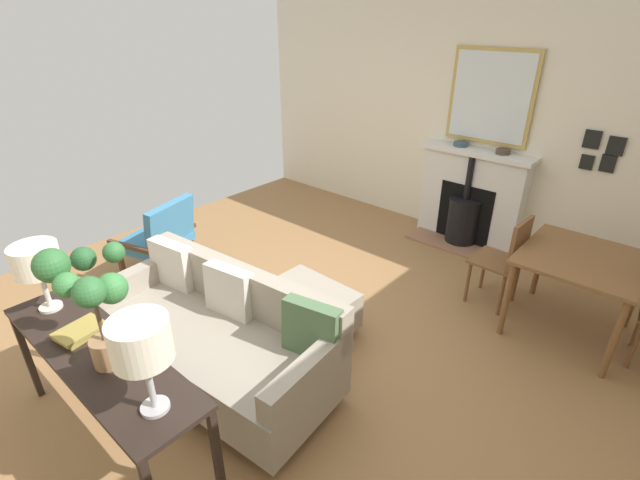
{
  "coord_description": "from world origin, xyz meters",
  "views": [
    {
      "loc": [
        2.13,
        2.3,
        2.47
      ],
      "look_at": [
        -0.69,
        -0.18,
        0.57
      ],
      "focal_mm": 25.51,
      "sensor_mm": 36.0,
      "label": 1
    }
  ],
  "objects_px": {
    "mantel_bowl_near": "(461,144)",
    "console_table": "(99,362)",
    "armchair_accent": "(161,235)",
    "book_stack": "(79,332)",
    "sofa": "(217,336)",
    "fireplace": "(469,202)",
    "table_lamp_near_end": "(36,261)",
    "dining_chair_near_fireplace": "(507,256)",
    "dining_table": "(581,267)",
    "potted_plant": "(87,291)",
    "mantel_bowl_far": "(503,151)",
    "ottoman": "(308,307)",
    "table_lamp_far_end": "(141,343)"
  },
  "relations": [
    {
      "from": "table_lamp_near_end",
      "to": "dining_chair_near_fireplace",
      "type": "bearing_deg",
      "value": 149.25
    },
    {
      "from": "console_table",
      "to": "table_lamp_far_end",
      "type": "relative_size",
      "value": 3.23
    },
    {
      "from": "console_table",
      "to": "book_stack",
      "type": "height_order",
      "value": "book_stack"
    },
    {
      "from": "sofa",
      "to": "console_table",
      "type": "height_order",
      "value": "sofa"
    },
    {
      "from": "armchair_accent",
      "to": "dining_chair_near_fireplace",
      "type": "height_order",
      "value": "dining_chair_near_fireplace"
    },
    {
      "from": "mantel_bowl_near",
      "to": "dining_table",
      "type": "relative_size",
      "value": 0.18
    },
    {
      "from": "mantel_bowl_near",
      "to": "mantel_bowl_far",
      "type": "bearing_deg",
      "value": 90.0
    },
    {
      "from": "sofa",
      "to": "potted_plant",
      "type": "height_order",
      "value": "potted_plant"
    },
    {
      "from": "dining_table",
      "to": "ottoman",
      "type": "bearing_deg",
      "value": -48.27
    },
    {
      "from": "fireplace",
      "to": "ottoman",
      "type": "height_order",
      "value": "fireplace"
    },
    {
      "from": "fireplace",
      "to": "dining_chair_near_fireplace",
      "type": "distance_m",
      "value": 1.36
    },
    {
      "from": "sofa",
      "to": "table_lamp_far_end",
      "type": "xyz_separation_m",
      "value": [
        0.81,
        0.64,
        0.79
      ]
    },
    {
      "from": "fireplace",
      "to": "armchair_accent",
      "type": "height_order",
      "value": "fireplace"
    },
    {
      "from": "fireplace",
      "to": "console_table",
      "type": "relative_size",
      "value": 0.74
    },
    {
      "from": "console_table",
      "to": "table_lamp_near_end",
      "type": "bearing_deg",
      "value": -90.0
    },
    {
      "from": "potted_plant",
      "to": "ottoman",
      "type": "bearing_deg",
      "value": -179.72
    },
    {
      "from": "sofa",
      "to": "armchair_accent",
      "type": "height_order",
      "value": "armchair_accent"
    },
    {
      "from": "potted_plant",
      "to": "mantel_bowl_far",
      "type": "bearing_deg",
      "value": 173.57
    },
    {
      "from": "mantel_bowl_near",
      "to": "table_lamp_far_end",
      "type": "height_order",
      "value": "table_lamp_far_end"
    },
    {
      "from": "mantel_bowl_far",
      "to": "table_lamp_far_end",
      "type": "xyz_separation_m",
      "value": [
        4.19,
        0.01,
        0.02
      ]
    },
    {
      "from": "fireplace",
      "to": "console_table",
      "type": "xyz_separation_m",
      "value": [
        4.14,
        -0.36,
        0.17
      ]
    },
    {
      "from": "console_table",
      "to": "table_lamp_far_end",
      "type": "height_order",
      "value": "table_lamp_far_end"
    },
    {
      "from": "ottoman",
      "to": "book_stack",
      "type": "height_order",
      "value": "book_stack"
    },
    {
      "from": "mantel_bowl_near",
      "to": "console_table",
      "type": "height_order",
      "value": "mantel_bowl_near"
    },
    {
      "from": "armchair_accent",
      "to": "table_lamp_far_end",
      "type": "distance_m",
      "value": 2.68
    },
    {
      "from": "potted_plant",
      "to": "fireplace",
      "type": "bearing_deg",
      "value": 177.1
    },
    {
      "from": "table_lamp_far_end",
      "to": "ottoman",
      "type": "bearing_deg",
      "value": -163.15
    },
    {
      "from": "mantel_bowl_far",
      "to": "dining_chair_near_fireplace",
      "type": "height_order",
      "value": "mantel_bowl_far"
    },
    {
      "from": "mantel_bowl_far",
      "to": "dining_chair_near_fireplace",
      "type": "distance_m",
      "value": 1.39
    },
    {
      "from": "console_table",
      "to": "dining_chair_near_fireplace",
      "type": "xyz_separation_m",
      "value": [
        -3.08,
        1.2,
        -0.14
      ]
    },
    {
      "from": "fireplace",
      "to": "sofa",
      "type": "distance_m",
      "value": 3.36
    },
    {
      "from": "table_lamp_far_end",
      "to": "dining_table",
      "type": "distance_m",
      "value": 3.33
    },
    {
      "from": "armchair_accent",
      "to": "potted_plant",
      "type": "bearing_deg",
      "value": 52.47
    },
    {
      "from": "armchair_accent",
      "to": "book_stack",
      "type": "xyz_separation_m",
      "value": [
        1.32,
        1.38,
        0.3
      ]
    },
    {
      "from": "sofa",
      "to": "dining_chair_near_fireplace",
      "type": "xyz_separation_m",
      "value": [
        -2.27,
        1.21,
        0.16
      ]
    },
    {
      "from": "table_lamp_far_end",
      "to": "dining_chair_near_fireplace",
      "type": "bearing_deg",
      "value": 169.49
    },
    {
      "from": "mantel_bowl_far",
      "to": "potted_plant",
      "type": "distance_m",
      "value": 4.22
    },
    {
      "from": "console_table",
      "to": "dining_chair_near_fireplace",
      "type": "relative_size",
      "value": 1.9
    },
    {
      "from": "dining_table",
      "to": "armchair_accent",
      "type": "bearing_deg",
      "value": -62.46
    },
    {
      "from": "mantel_bowl_near",
      "to": "table_lamp_far_end",
      "type": "xyz_separation_m",
      "value": [
        4.19,
        0.49,
        0.02
      ]
    },
    {
      "from": "sofa",
      "to": "dining_table",
      "type": "bearing_deg",
      "value": 141.9
    },
    {
      "from": "mantel_bowl_near",
      "to": "mantel_bowl_far",
      "type": "relative_size",
      "value": 1.11
    },
    {
      "from": "book_stack",
      "to": "dining_chair_near_fireplace",
      "type": "height_order",
      "value": "dining_chair_near_fireplace"
    },
    {
      "from": "ottoman",
      "to": "armchair_accent",
      "type": "xyz_separation_m",
      "value": [
        0.3,
        -1.73,
        0.22
      ]
    },
    {
      "from": "armchair_accent",
      "to": "dining_chair_near_fireplace",
      "type": "relative_size",
      "value": 0.95
    },
    {
      "from": "mantel_bowl_near",
      "to": "console_table",
      "type": "bearing_deg",
      "value": -1.88
    },
    {
      "from": "book_stack",
      "to": "dining_chair_near_fireplace",
      "type": "xyz_separation_m",
      "value": [
        -3.08,
        1.42,
        -0.25
      ]
    },
    {
      "from": "armchair_accent",
      "to": "book_stack",
      "type": "bearing_deg",
      "value": 46.07
    },
    {
      "from": "table_lamp_near_end",
      "to": "table_lamp_far_end",
      "type": "xyz_separation_m",
      "value": [
        -0.0,
        1.26,
        0.05
      ]
    },
    {
      "from": "sofa",
      "to": "dining_table",
      "type": "xyz_separation_m",
      "value": [
        -2.28,
        1.79,
        0.27
      ]
    }
  ]
}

